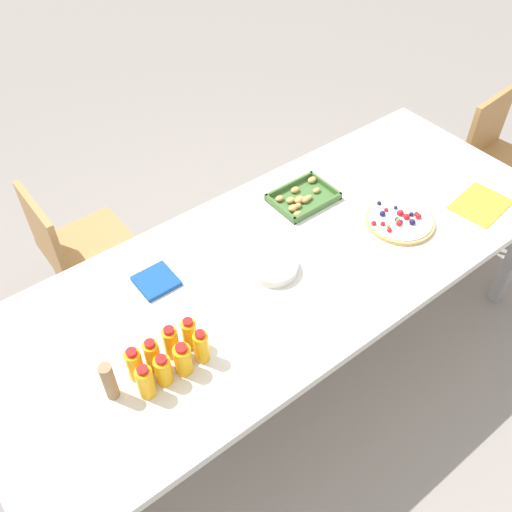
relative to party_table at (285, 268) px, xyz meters
The scene contains 18 objects.
ground_plane 0.68m from the party_table, ahead, with size 12.00×12.00×0.00m, color gray.
party_table is the anchor object (origin of this frame).
chair_end 1.65m from the party_table, ahead, with size 0.44×0.44×0.83m.
chair_far_left 1.05m from the party_table, 124.71° to the left, with size 0.40×0.40×0.83m.
juice_bottle_0 0.79m from the party_table, 165.66° to the right, with size 0.06×0.06×0.15m.
juice_bottle_1 0.72m from the party_table, 164.81° to the right, with size 0.06×0.06×0.13m.
juice_bottle_2 0.65m from the party_table, 162.60° to the right, with size 0.06×0.06×0.14m.
juice_bottle_3 0.58m from the party_table, 160.52° to the right, with size 0.05×0.05×0.15m.
juice_bottle_4 0.77m from the party_table, behind, with size 0.06×0.06×0.15m.
juice_bottle_5 0.71m from the party_table, behind, with size 0.05×0.05×0.14m.
juice_bottle_6 0.63m from the party_table, 169.74° to the right, with size 0.05×0.05×0.14m.
juice_bottle_7 0.56m from the party_table, 167.64° to the right, with size 0.05×0.05×0.14m.
fruit_pizza 0.56m from the party_table, 13.95° to the right, with size 0.30×0.30×0.05m.
snack_tray 0.39m from the party_table, 38.77° to the left, with size 0.29×0.21×0.04m.
plate_stack 0.11m from the party_table, 167.15° to the right, with size 0.20×0.20×0.04m.
napkin_stack 0.53m from the party_table, 155.99° to the left, with size 0.15×0.15×0.02m, color #194CA5.
cardboard_tube 0.87m from the party_table, behind, with size 0.04×0.04×0.16m, color #9E7A56.
paper_folder 0.96m from the party_table, 16.89° to the right, with size 0.26×0.20×0.01m, color yellow.
Camera 1 is at (-1.07, -1.18, 2.39)m, focal length 39.20 mm.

